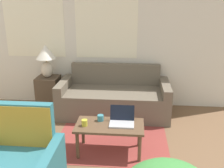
{
  "coord_description": "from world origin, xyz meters",
  "views": [
    {
      "loc": [
        1.1,
        -0.5,
        1.95
      ],
      "look_at": [
        0.77,
        3.1,
        0.75
      ],
      "focal_mm": 42.0,
      "sensor_mm": 36.0,
      "label": 1
    }
  ],
  "objects_px": {
    "couch": "(114,99)",
    "cup_yellow": "(101,118)",
    "laptop": "(122,120)",
    "coffee_table": "(110,128)",
    "cup_navy": "(84,123)",
    "table_lamp": "(46,57)"
  },
  "relations": [
    {
      "from": "table_lamp",
      "to": "cup_yellow",
      "type": "relative_size",
      "value": 7.08
    },
    {
      "from": "cup_navy",
      "to": "laptop",
      "type": "bearing_deg",
      "value": 12.5
    },
    {
      "from": "coffee_table",
      "to": "table_lamp",
      "type": "bearing_deg",
      "value": 132.08
    },
    {
      "from": "table_lamp",
      "to": "cup_yellow",
      "type": "distance_m",
      "value": 1.79
    },
    {
      "from": "couch",
      "to": "table_lamp",
      "type": "bearing_deg",
      "value": 173.18
    },
    {
      "from": "laptop",
      "to": "cup_navy",
      "type": "distance_m",
      "value": 0.48
    },
    {
      "from": "couch",
      "to": "cup_yellow",
      "type": "bearing_deg",
      "value": -94.31
    },
    {
      "from": "cup_yellow",
      "to": "laptop",
      "type": "bearing_deg",
      "value": -11.24
    },
    {
      "from": "coffee_table",
      "to": "cup_yellow",
      "type": "bearing_deg",
      "value": 141.46
    },
    {
      "from": "cup_navy",
      "to": "cup_yellow",
      "type": "bearing_deg",
      "value": 41.26
    },
    {
      "from": "couch",
      "to": "coffee_table",
      "type": "distance_m",
      "value": 1.25
    },
    {
      "from": "couch",
      "to": "coffee_table",
      "type": "xyz_separation_m",
      "value": [
        0.04,
        -1.25,
        0.08
      ]
    },
    {
      "from": "coffee_table",
      "to": "cup_yellow",
      "type": "xyz_separation_m",
      "value": [
        -0.13,
        0.1,
        0.09
      ]
    },
    {
      "from": "cup_navy",
      "to": "coffee_table",
      "type": "bearing_deg",
      "value": 10.22
    },
    {
      "from": "cup_navy",
      "to": "cup_yellow",
      "type": "xyz_separation_m",
      "value": [
        0.18,
        0.16,
        -0.0
      ]
    },
    {
      "from": "cup_yellow",
      "to": "table_lamp",
      "type": "bearing_deg",
      "value": 131.17
    },
    {
      "from": "couch",
      "to": "coffee_table",
      "type": "bearing_deg",
      "value": -87.97
    },
    {
      "from": "laptop",
      "to": "cup_navy",
      "type": "xyz_separation_m",
      "value": [
        -0.47,
        -0.1,
        -0.01
      ]
    },
    {
      "from": "table_lamp",
      "to": "cup_navy",
      "type": "bearing_deg",
      "value": -56.91
    },
    {
      "from": "couch",
      "to": "laptop",
      "type": "height_order",
      "value": "couch"
    },
    {
      "from": "table_lamp",
      "to": "cup_navy",
      "type": "relative_size",
      "value": 7.23
    },
    {
      "from": "couch",
      "to": "laptop",
      "type": "distance_m",
      "value": 1.23
    }
  ]
}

